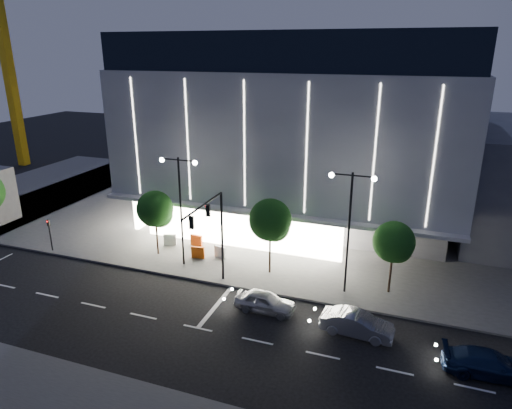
{
  "coord_description": "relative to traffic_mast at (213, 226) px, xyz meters",
  "views": [
    {
      "loc": [
        13.81,
        -23.49,
        16.77
      ],
      "look_at": [
        2.26,
        8.68,
        5.0
      ],
      "focal_mm": 32.0,
      "sensor_mm": 36.0,
      "label": 1
    }
  ],
  "objects": [
    {
      "name": "tree_mid",
      "position": [
        3.03,
        3.68,
        -0.69
      ],
      "size": [
        3.25,
        3.25,
        6.15
      ],
      "color": "black",
      "rests_on": "ground"
    },
    {
      "name": "tree_right",
      "position": [
        12.03,
        3.68,
        -1.14
      ],
      "size": [
        2.91,
        2.91,
        5.51
      ],
      "color": "black",
      "rests_on": "ground"
    },
    {
      "name": "car_third",
      "position": [
        17.72,
        -3.43,
        -4.33
      ],
      "size": [
        4.92,
        2.3,
        1.39
      ],
      "primitive_type": "imported",
      "rotation": [
        0.0,
        0.0,
        1.65
      ],
      "color": "#112043",
      "rests_on": "ground"
    },
    {
      "name": "barrier_c",
      "position": [
        -4.68,
        6.27,
        -4.38
      ],
      "size": [
        1.12,
        0.34,
        1.0
      ],
      "primitive_type": "cube",
      "rotation": [
        0.0,
        0.0,
        -0.08
      ],
      "color": "#CD430B",
      "rests_on": "sidewalk_museum"
    },
    {
      "name": "street_lamp_west",
      "position": [
        -4.0,
        2.66,
        0.93
      ],
      "size": [
        3.16,
        0.36,
        9.0
      ],
      "color": "black",
      "rests_on": "ground"
    },
    {
      "name": "museum",
      "position": [
        1.98,
        18.97,
        4.25
      ],
      "size": [
        30.0,
        25.8,
        18.0
      ],
      "color": "#4C4C51",
      "rests_on": "ground"
    },
    {
      "name": "car_second",
      "position": [
        10.52,
        -2.12,
        -4.29
      ],
      "size": [
        4.55,
        1.86,
        1.47
      ],
      "primitive_type": "imported",
      "rotation": [
        0.0,
        0.0,
        1.5
      ],
      "color": "#A0A1A7",
      "rests_on": "ground"
    },
    {
      "name": "barrier_d",
      "position": [
        -1.72,
        4.8,
        -4.38
      ],
      "size": [
        1.13,
        0.55,
        1.0
      ],
      "primitive_type": "cube",
      "rotation": [
        0.0,
        0.0,
        -0.28
      ],
      "color": "silver",
      "rests_on": "sidewalk_museum"
    },
    {
      "name": "ped_signal_far",
      "position": [
        -16.0,
        1.16,
        -3.14
      ],
      "size": [
        0.22,
        0.24,
        3.0
      ],
      "color": "black",
      "rests_on": "ground"
    },
    {
      "name": "barrier_a",
      "position": [
        -3.41,
        4.05,
        -4.38
      ],
      "size": [
        1.12,
        0.4,
        1.0
      ],
      "primitive_type": "cube",
      "rotation": [
        0.0,
        0.0,
        0.14
      ],
      "color": "#C74A0B",
      "rests_on": "sidewalk_museum"
    },
    {
      "name": "barrier_b",
      "position": [
        -6.95,
        5.61,
        -4.38
      ],
      "size": [
        1.12,
        0.59,
        1.0
      ],
      "primitive_type": "cube",
      "rotation": [
        0.0,
        0.0,
        0.32
      ],
      "color": "silver",
      "rests_on": "sidewalk_museum"
    },
    {
      "name": "ground",
      "position": [
        -1.0,
        -3.34,
        -5.03
      ],
      "size": [
        160.0,
        160.0,
        0.0
      ],
      "primitive_type": "plane",
      "color": "black",
      "rests_on": "ground"
    },
    {
      "name": "street_lamp_east",
      "position": [
        9.0,
        2.66,
        0.93
      ],
      "size": [
        3.16,
        0.36,
        9.0
      ],
      "color": "black",
      "rests_on": "ground"
    },
    {
      "name": "tree_left",
      "position": [
        -6.97,
        3.68,
        -0.99
      ],
      "size": [
        3.02,
        3.02,
        5.72
      ],
      "color": "black",
      "rests_on": "ground"
    },
    {
      "name": "car_lead",
      "position": [
        4.36,
        -1.5,
        -4.33
      ],
      "size": [
        4.15,
        1.75,
        1.4
      ],
      "primitive_type": "imported",
      "rotation": [
        0.0,
        0.0,
        1.55
      ],
      "color": "#A5A8AD",
      "rests_on": "ground"
    },
    {
      "name": "sidewalk_museum",
      "position": [
        4.0,
        20.66,
        -4.95
      ],
      "size": [
        70.0,
        40.0,
        0.15
      ],
      "primitive_type": "cube",
      "color": "#474747",
      "rests_on": "ground"
    },
    {
      "name": "traffic_mast",
      "position": [
        0.0,
        0.0,
        0.0
      ],
      "size": [
        0.33,
        5.89,
        7.07
      ],
      "color": "black",
      "rests_on": "ground"
    },
    {
      "name": "tower_crane",
      "position": [
        -41.92,
        24.66,
        15.48
      ],
      "size": [
        32.0,
        2.0,
        28.5
      ],
      "color": "gold",
      "rests_on": "ground"
    }
  ]
}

